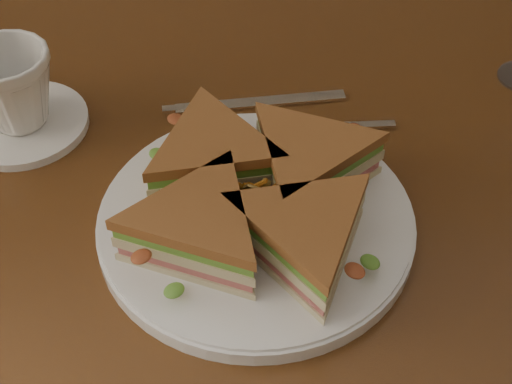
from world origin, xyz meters
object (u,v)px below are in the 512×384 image
at_px(knife, 248,104).
at_px(coffee_cup, 12,88).
at_px(sandwich_wedges, 256,196).
at_px(saucer, 23,124).
at_px(table, 267,235).
at_px(spoon, 274,128).
at_px(plate, 256,222).

bearing_deg(knife, coffee_cup, -179.22).
height_order(sandwich_wedges, saucer, sandwich_wedges).
relative_size(table, sandwich_wedges, 3.66).
distance_m(knife, saucer, 0.26).
relative_size(spoon, coffee_cup, 1.91).
relative_size(spoon, saucer, 1.25).
bearing_deg(table, saucer, 157.70).
bearing_deg(sandwich_wedges, saucer, 143.36).
height_order(spoon, saucer, same).
xyz_separation_m(spoon, coffee_cup, (-0.28, 0.04, 0.05)).
bearing_deg(table, sandwich_wedges, -106.44).
xyz_separation_m(plate, spoon, (0.04, 0.14, -0.00)).
height_order(table, spoon, spoon).
distance_m(table, sandwich_wedges, 0.16).
xyz_separation_m(table, sandwich_wedges, (-0.02, -0.07, 0.14)).
distance_m(table, coffee_cup, 0.32).
bearing_deg(sandwich_wedges, coffee_cup, 143.36).
bearing_deg(saucer, table, -22.30).
distance_m(spoon, knife, 0.05).
xyz_separation_m(spoon, knife, (-0.02, 0.05, -0.00)).
relative_size(sandwich_wedges, spoon, 1.78).
bearing_deg(plate, sandwich_wedges, 0.00).
bearing_deg(plate, knife, 85.84).
bearing_deg(spoon, table, -99.83).
distance_m(plate, knife, 0.19).
xyz_separation_m(table, knife, (-0.01, 0.12, 0.10)).
xyz_separation_m(sandwich_wedges, spoon, (0.04, 0.14, -0.04)).
relative_size(plate, coffee_cup, 3.20).
distance_m(saucer, coffee_cup, 0.05).
bearing_deg(saucer, sandwich_wedges, -36.64).
bearing_deg(sandwich_wedges, table, 73.56).
bearing_deg(knife, plate, -95.17).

